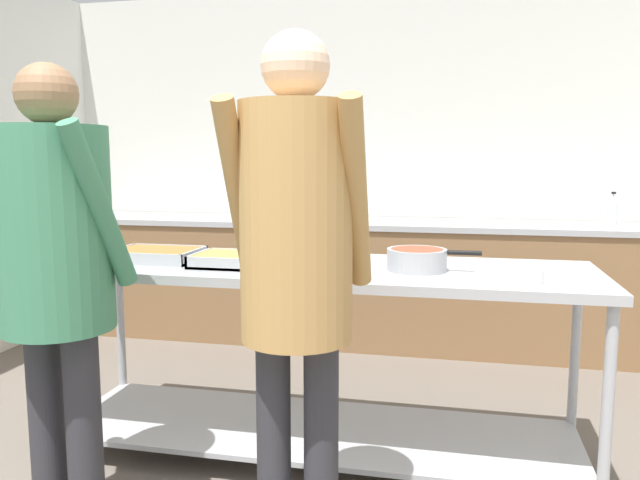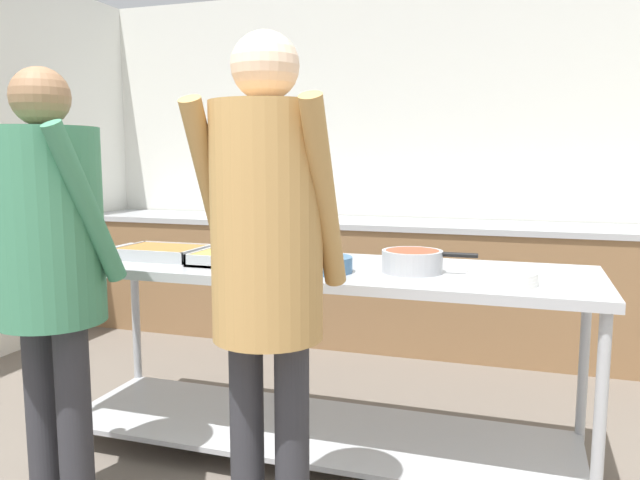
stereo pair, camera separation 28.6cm
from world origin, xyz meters
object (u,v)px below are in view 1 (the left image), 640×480
Objects in this scene: plate_stack at (509,274)px; guest_serving_right at (55,254)px; guest_serving_left at (296,250)px; serving_tray_vegetables at (156,255)px; broccoli_bowl at (330,261)px; serving_tray_roast at (247,260)px; sauce_pan at (417,259)px; water_bottle at (613,210)px.

plate_stack is 0.16× the size of guest_serving_right.
guest_serving_left reaches higher than guest_serving_right.
plate_stack is (1.57, -0.13, -0.00)m from serving_tray_vegetables.
broccoli_bowl reaches higher than plate_stack.
serving_tray_roast is 0.84m from guest_serving_right.
sauce_pan is at bearing -0.16° from serving_tray_vegetables.
sauce_pan is at bearing 16.88° from broccoli_bowl.
plate_stack is 2.26m from water_bottle.
serving_tray_roast is at bearing 55.74° from guest_serving_right.
sauce_pan is (0.35, 0.11, 0.01)m from broccoli_bowl.
plate_stack is at bearing -4.16° from serving_tray_roast.
guest_serving_left reaches higher than serving_tray_roast.
plate_stack is 1.18× the size of water_bottle.
plate_stack is (1.10, -0.08, -0.00)m from serving_tray_roast.
guest_serving_left is (-0.69, -0.64, 0.17)m from plate_stack.
serving_tray_vegetables is at bearing -140.86° from water_bottle.
water_bottle is at bearing 46.03° from serving_tray_roast.
broccoli_bowl is 1.05× the size of water_bottle.
broccoli_bowl is 0.89× the size of plate_stack.
serving_tray_roast is 0.85m from guest_serving_left.
serving_tray_vegetables is at bearing 89.99° from guest_serving_right.
guest_serving_left is 7.70× the size of water_bottle.
plate_stack is 1.69m from guest_serving_right.
sauce_pan is (0.74, 0.05, 0.03)m from serving_tray_roast.
guest_serving_left is at bearing -60.23° from serving_tray_roast.
water_bottle is (1.20, 1.96, 0.07)m from sauce_pan.
serving_tray_vegetables is 1.19m from guest_serving_left.
plate_stack is at bearing -111.82° from water_bottle.
serving_tray_vegetables is 0.23× the size of guest_serving_right.
sauce_pan is 0.23× the size of guest_serving_right.
sauce_pan is 0.22× the size of guest_serving_left.
broccoli_bowl reaches higher than serving_tray_roast.
sauce_pan is 2.30m from water_bottle.
water_bottle is at bearing 39.14° from serving_tray_vegetables.
sauce_pan is (1.21, -0.00, 0.03)m from serving_tray_vegetables.
sauce_pan is at bearing 3.86° from serving_tray_roast.
broccoli_bowl is 0.14× the size of guest_serving_left.
serving_tray_roast is 2.80m from water_bottle.
serving_tray_roast is at bearing 175.84° from plate_stack.
guest_serving_right is (-0.47, -0.68, 0.12)m from serving_tray_roast.
serving_tray_vegetables is 1.47× the size of plate_stack.
plate_stack is at bearing -1.82° from broccoli_bowl.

